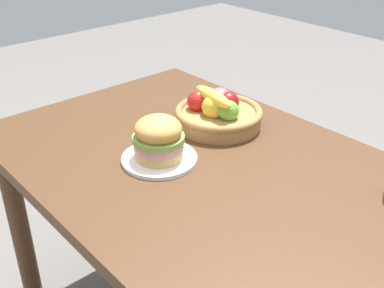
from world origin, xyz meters
The scene contains 4 objects.
dining_table centered at (0.00, 0.00, 0.65)m, with size 1.40×0.90×0.75m.
plate centered at (-0.12, -0.09, 0.76)m, with size 0.22×0.22×0.01m, color white.
sandwich centered at (-0.12, -0.09, 0.83)m, with size 0.15×0.15×0.13m.
fruit_basket centered at (-0.17, 0.20, 0.80)m, with size 0.29×0.29×0.14m.
Camera 1 is at (0.84, -0.81, 1.46)m, focal length 44.41 mm.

